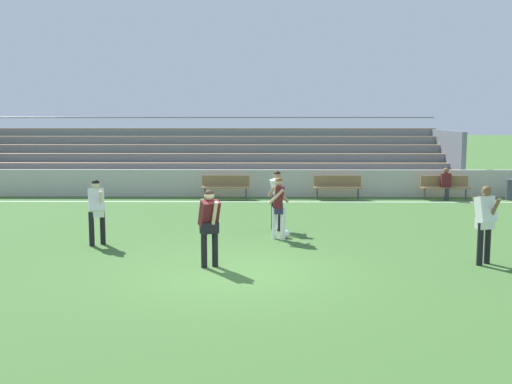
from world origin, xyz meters
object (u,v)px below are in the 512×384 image
player_white_overlapping (96,206)px  soccer_ball (286,234)px  player_dark_dropping_back (209,221)px  bleacher_stand (199,157)px  spectator_seated (446,181)px  player_white_on_ball (277,195)px  player_dark_pressing_high (279,203)px  bench_far_right (338,185)px  bench_near_bin (226,185)px  player_white_wide_left (485,218)px  bench_far_left (445,185)px  trash_bin (512,190)px

player_white_overlapping → soccer_ball: bearing=10.7°
player_white_overlapping → player_dark_dropping_back: bearing=-36.0°
bleacher_stand → spectator_seated: (9.76, -4.20, -0.63)m
bleacher_stand → player_dark_dropping_back: bearing=-83.2°
player_white_on_ball → player_white_overlapping: bearing=-156.1°
player_dark_pressing_high → soccer_ball: bearing=36.6°
player_dark_pressing_high → soccer_ball: size_ratio=7.33×
bench_far_right → player_dark_pressing_high: bearing=-108.1°
bleacher_stand → bench_far_right: size_ratio=12.32×
bench_near_bin → player_white_on_ball: player_white_on_ball is taller
soccer_ball → player_white_wide_left: bearing=-33.4°
bleacher_stand → player_white_wide_left: bleacher_stand is taller
player_white_overlapping → player_white_wide_left: player_white_wide_left is taller
player_white_overlapping → soccer_ball: (4.70, 0.89, -0.86)m
bleacher_stand → player_white_overlapping: (-1.26, -12.28, -0.36)m
bench_far_left → spectator_seated: 0.19m
bench_far_left → soccer_ball: size_ratio=8.18×
trash_bin → soccer_ball: bearing=-140.8°
bench_far_right → player_dark_dropping_back: size_ratio=1.08×
bleacher_stand → soccer_ball: bleacher_stand is taller
bleacher_stand → soccer_ball: bearing=-73.2°
bench_far_right → player_white_wide_left: size_ratio=1.05×
bench_far_right → player_white_on_ball: 6.68m
player_dark_dropping_back → player_white_wide_left: bearing=2.9°
trash_bin → player_white_on_ball: 10.88m
bench_far_left → soccer_ball: (-6.31, -7.31, -0.44)m
bench_far_left → player_dark_pressing_high: player_dark_pressing_high is taller
bench_far_left → player_white_on_ball: player_white_on_ball is taller
bench_near_bin → player_dark_dropping_back: player_dark_dropping_back is taller
player_white_overlapping → player_white_wide_left: bearing=-11.8°
player_white_wide_left → bench_near_bin: bearing=121.6°
bench_near_bin → bench_far_left: size_ratio=1.00×
bench_near_bin → soccer_ball: 7.59m
trash_bin → player_dark_dropping_back: 14.69m
player_white_on_ball → player_white_wide_left: 5.83m
bench_near_bin → soccer_ball: bench_near_bin is taller
spectator_seated → player_dark_pressing_high: 9.80m
bench_near_bin → player_dark_pressing_high: (1.82, -7.45, 0.41)m
spectator_seated → player_white_wide_left: 10.17m
bench_far_left → bench_near_bin: bearing=180.0°
player_white_overlapping → player_dark_dropping_back: size_ratio=0.99×
bench_near_bin → player_dark_dropping_back: bearing=-88.5°
player_white_on_ball → player_white_wide_left: player_white_wide_left is taller
player_white_overlapping → spectator_seated: bearing=36.3°
bench_far_right → spectator_seated: size_ratio=1.49×
soccer_ball → player_white_overlapping: bearing=-169.3°
bleacher_stand → player_white_on_ball: bleacher_stand is taller
trash_bin → spectator_seated: bearing=179.7°
player_white_on_ball → spectator_seated: bearing=43.0°
trash_bin → soccer_ball: 11.36m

